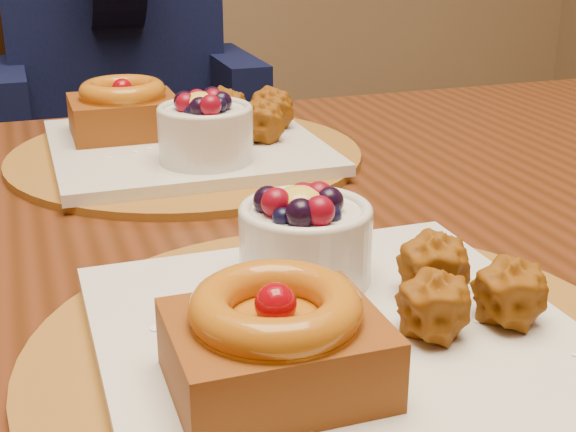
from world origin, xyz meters
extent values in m
cube|color=#3C1B0A|center=(-0.05, -0.06, 0.73)|extent=(1.60, 0.90, 0.04)
cylinder|color=brown|center=(-0.05, -0.28, 0.76)|extent=(0.38, 0.38, 0.01)
cube|color=silver|center=(-0.05, -0.28, 0.77)|extent=(0.28, 0.28, 0.01)
cube|color=#5A2E08|center=(-0.11, -0.33, 0.79)|extent=(0.11, 0.09, 0.04)
torus|color=#A2500A|center=(-0.11, -0.33, 0.82)|extent=(0.09, 0.09, 0.02)
sphere|color=#7F0209|center=(-0.11, -0.33, 0.82)|extent=(0.02, 0.02, 0.02)
sphere|color=#854309|center=(0.02, -0.26, 0.79)|extent=(0.04, 0.04, 0.04)
sphere|color=#854309|center=(-0.01, -0.31, 0.79)|extent=(0.04, 0.04, 0.04)
sphere|color=#854309|center=(0.04, -0.31, 0.79)|extent=(0.04, 0.04, 0.04)
cylinder|color=silver|center=(-0.05, -0.21, 0.80)|extent=(0.09, 0.09, 0.05)
torus|color=silver|center=(-0.05, -0.21, 0.82)|extent=(0.09, 0.09, 0.01)
ellipsoid|color=gold|center=(-0.05, -0.21, 0.83)|extent=(0.03, 0.03, 0.02)
cylinder|color=brown|center=(-0.05, 0.16, 0.76)|extent=(0.38, 0.38, 0.01)
cube|color=silver|center=(-0.05, 0.16, 0.77)|extent=(0.28, 0.28, 0.01)
cube|color=#5A2E08|center=(-0.11, 0.20, 0.80)|extent=(0.11, 0.09, 0.04)
torus|color=#A2500A|center=(-0.11, 0.20, 0.82)|extent=(0.09, 0.09, 0.02)
sphere|color=#7F0209|center=(-0.11, 0.20, 0.83)|extent=(0.02, 0.02, 0.02)
sphere|color=#854309|center=(0.02, 0.13, 0.80)|extent=(0.05, 0.05, 0.05)
sphere|color=#854309|center=(0.00, 0.18, 0.80)|extent=(0.05, 0.05, 0.05)
sphere|color=#854309|center=(0.05, 0.18, 0.80)|extent=(0.05, 0.05, 0.05)
cylinder|color=silver|center=(-0.05, 0.08, 0.80)|extent=(0.09, 0.09, 0.05)
torus|color=silver|center=(-0.05, 0.08, 0.83)|extent=(0.09, 0.09, 0.01)
ellipsoid|color=gold|center=(-0.05, 0.08, 0.84)|extent=(0.03, 0.03, 0.02)
cube|color=black|center=(-0.11, 0.78, 0.47)|extent=(0.52, 0.52, 0.04)
cylinder|color=black|center=(0.07, 0.56, 0.23)|extent=(0.04, 0.04, 0.45)
cylinder|color=black|center=(-0.28, 1.01, 0.23)|extent=(0.04, 0.04, 0.45)
cylinder|color=black|center=(0.12, 0.96, 0.23)|extent=(0.04, 0.04, 0.45)
cube|color=black|center=(-0.08, 0.99, 0.71)|extent=(0.46, 0.09, 0.48)
cube|color=black|center=(-0.04, 0.90, 0.74)|extent=(0.39, 0.20, 0.55)
cube|color=black|center=(-0.24, 0.78, 0.72)|extent=(0.07, 0.28, 0.07)
cube|color=black|center=(0.16, 0.78, 0.72)|extent=(0.07, 0.28, 0.07)
camera|label=1|loc=(-0.22, -0.67, 1.01)|focal=50.00mm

